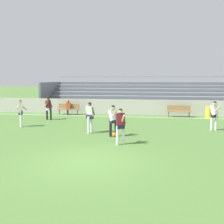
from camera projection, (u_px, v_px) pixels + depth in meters
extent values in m
plane|color=#517A38|center=(87.00, 161.00, 9.70)|extent=(160.00, 160.00, 0.00)
cube|color=white|center=(122.00, 117.00, 20.95)|extent=(44.00, 0.12, 0.01)
cube|color=#BCB7AD|center=(124.00, 107.00, 22.17)|extent=(48.00, 0.16, 1.26)
cube|color=#9EA3AD|center=(137.00, 109.00, 23.21)|extent=(17.88, 0.36, 0.08)
cube|color=slate|center=(136.00, 111.00, 23.03)|extent=(17.88, 0.04, 0.33)
cube|color=#9EA3AD|center=(137.00, 105.00, 23.88)|extent=(17.88, 0.36, 0.08)
cube|color=slate|center=(137.00, 107.00, 23.70)|extent=(17.88, 0.04, 0.33)
cube|color=#9EA3AD|center=(138.00, 100.00, 24.54)|extent=(17.88, 0.36, 0.08)
cube|color=slate|center=(137.00, 102.00, 24.37)|extent=(17.88, 0.04, 0.33)
cube|color=#9EA3AD|center=(138.00, 96.00, 25.21)|extent=(17.88, 0.36, 0.08)
cube|color=slate|center=(138.00, 98.00, 25.04)|extent=(17.88, 0.04, 0.33)
cube|color=#9EA3AD|center=(139.00, 92.00, 25.88)|extent=(17.88, 0.36, 0.08)
cube|color=slate|center=(138.00, 94.00, 25.70)|extent=(17.88, 0.04, 0.33)
cube|color=#9EA3AD|center=(139.00, 89.00, 26.55)|extent=(17.88, 0.36, 0.08)
cube|color=slate|center=(139.00, 90.00, 26.37)|extent=(17.88, 0.04, 0.33)
cube|color=#9EA3AD|center=(139.00, 85.00, 27.21)|extent=(17.88, 0.36, 0.08)
cube|color=slate|center=(139.00, 87.00, 27.04)|extent=(17.88, 0.04, 0.33)
cube|color=#9EA3AD|center=(140.00, 82.00, 27.88)|extent=(17.88, 0.36, 0.08)
cube|color=slate|center=(140.00, 83.00, 27.71)|extent=(17.88, 0.04, 0.33)
cube|color=slate|center=(51.00, 95.00, 26.90)|extent=(0.20, 5.43, 2.62)
cylinder|color=slate|center=(140.00, 77.00, 28.06)|extent=(17.88, 0.06, 0.06)
cube|color=#99754C|center=(179.00, 111.00, 20.64)|extent=(1.80, 0.40, 0.06)
cube|color=#99754C|center=(179.00, 108.00, 20.78)|extent=(1.80, 0.05, 0.40)
cylinder|color=#47474C|center=(169.00, 114.00, 20.78)|extent=(0.07, 0.07, 0.45)
cylinder|color=#47474C|center=(189.00, 114.00, 20.55)|extent=(0.07, 0.07, 0.45)
cube|color=#99754C|center=(68.00, 109.00, 21.99)|extent=(1.80, 0.40, 0.06)
cube|color=#99754C|center=(69.00, 106.00, 22.13)|extent=(1.80, 0.05, 0.40)
cylinder|color=#47474C|center=(60.00, 112.00, 22.13)|extent=(0.07, 0.07, 0.45)
cylinder|color=#47474C|center=(78.00, 112.00, 21.90)|extent=(0.07, 0.07, 0.45)
cylinder|color=yellow|center=(208.00, 112.00, 20.20)|extent=(0.46, 0.46, 0.85)
cylinder|color=#2D2D38|center=(68.00, 112.00, 21.80)|extent=(0.16, 0.16, 0.45)
cube|color=#B24C23|center=(68.00, 106.00, 21.95)|extent=(0.36, 0.24, 0.52)
sphere|color=brown|center=(68.00, 101.00, 21.90)|extent=(0.21, 0.21, 0.21)
cylinder|color=white|center=(91.00, 124.00, 14.83)|extent=(0.13, 0.13, 0.93)
cylinder|color=white|center=(89.00, 125.00, 14.50)|extent=(0.13, 0.13, 0.93)
cube|color=#232847|center=(90.00, 117.00, 14.61)|extent=(0.40, 0.30, 0.24)
cube|color=white|center=(90.00, 111.00, 14.57)|extent=(0.44, 0.37, 0.58)
cylinder|color=brown|center=(93.00, 111.00, 14.46)|extent=(0.15, 0.36, 0.48)
cylinder|color=brown|center=(87.00, 110.00, 14.66)|extent=(0.15, 0.36, 0.48)
sphere|color=brown|center=(90.00, 104.00, 14.52)|extent=(0.21, 0.21, 0.21)
sphere|color=black|center=(90.00, 104.00, 14.52)|extent=(0.20, 0.20, 0.20)
cylinder|color=black|center=(111.00, 128.00, 13.78)|extent=(0.13, 0.13, 0.85)
cylinder|color=black|center=(116.00, 128.00, 13.78)|extent=(0.13, 0.13, 0.85)
cube|color=#232847|center=(113.00, 121.00, 13.73)|extent=(0.41, 0.41, 0.24)
cube|color=white|center=(113.00, 115.00, 13.69)|extent=(0.54, 0.54, 0.60)
cylinder|color=beige|center=(113.00, 114.00, 13.88)|extent=(0.28, 0.27, 0.49)
cylinder|color=beige|center=(114.00, 115.00, 13.50)|extent=(0.28, 0.27, 0.49)
sphere|color=beige|center=(113.00, 108.00, 13.64)|extent=(0.21, 0.21, 0.21)
sphere|color=black|center=(113.00, 107.00, 13.64)|extent=(0.20, 0.20, 0.20)
cylinder|color=white|center=(117.00, 135.00, 12.04)|extent=(0.13, 0.13, 0.88)
cylinder|color=white|center=(123.00, 135.00, 12.19)|extent=(0.13, 0.13, 0.88)
cube|color=#232847|center=(120.00, 126.00, 12.06)|extent=(0.42, 0.34, 0.24)
cube|color=#56191E|center=(120.00, 119.00, 12.02)|extent=(0.49, 0.49, 0.60)
cylinder|color=beige|center=(118.00, 118.00, 12.20)|extent=(0.22, 0.38, 0.45)
cylinder|color=beige|center=(123.00, 119.00, 11.84)|extent=(0.22, 0.38, 0.45)
sphere|color=beige|center=(120.00, 111.00, 11.97)|extent=(0.21, 0.21, 0.21)
sphere|color=black|center=(120.00, 111.00, 11.97)|extent=(0.20, 0.20, 0.20)
cylinder|color=white|center=(21.00, 120.00, 16.42)|extent=(0.13, 0.13, 0.90)
cylinder|color=white|center=(21.00, 119.00, 16.65)|extent=(0.13, 0.13, 0.90)
cube|color=#232847|center=(21.00, 113.00, 16.48)|extent=(0.34, 0.42, 0.24)
cube|color=white|center=(20.00, 108.00, 16.44)|extent=(0.47, 0.48, 0.60)
cylinder|color=#D6A884|center=(17.00, 108.00, 16.31)|extent=(0.42, 0.22, 0.42)
cylinder|color=#D6A884|center=(23.00, 107.00, 16.55)|extent=(0.42, 0.22, 0.42)
sphere|color=#D6A884|center=(20.00, 102.00, 16.39)|extent=(0.21, 0.21, 0.21)
sphere|color=brown|center=(20.00, 101.00, 16.39)|extent=(0.20, 0.20, 0.20)
cylinder|color=white|center=(212.00, 123.00, 15.42)|extent=(0.13, 0.13, 0.92)
cylinder|color=white|center=(216.00, 123.00, 15.41)|extent=(0.13, 0.13, 0.92)
cube|color=black|center=(214.00, 115.00, 15.36)|extent=(0.41, 0.41, 0.24)
cube|color=white|center=(214.00, 110.00, 15.32)|extent=(0.54, 0.54, 0.60)
cylinder|color=beige|center=(212.00, 109.00, 15.50)|extent=(0.34, 0.34, 0.44)
cylinder|color=beige|center=(217.00, 110.00, 15.13)|extent=(0.34, 0.34, 0.44)
sphere|color=beige|center=(215.00, 103.00, 15.27)|extent=(0.21, 0.21, 0.21)
sphere|color=black|center=(215.00, 103.00, 15.27)|extent=(0.20, 0.20, 0.20)
cylinder|color=black|center=(47.00, 114.00, 19.38)|extent=(0.13, 0.13, 0.85)
cylinder|color=black|center=(51.00, 114.00, 19.26)|extent=(0.13, 0.13, 0.85)
cube|color=white|center=(49.00, 108.00, 19.27)|extent=(0.30, 0.40, 0.24)
cube|color=#56191E|center=(49.00, 104.00, 19.23)|extent=(0.42, 0.45, 0.59)
cylinder|color=brown|center=(50.00, 104.00, 19.41)|extent=(0.36, 0.16, 0.47)
cylinder|color=brown|center=(47.00, 104.00, 19.04)|extent=(0.36, 0.16, 0.47)
sphere|color=brown|center=(48.00, 99.00, 19.18)|extent=(0.21, 0.21, 0.21)
sphere|color=black|center=(48.00, 99.00, 19.18)|extent=(0.20, 0.20, 0.20)
sphere|color=orange|center=(114.00, 135.00, 13.74)|extent=(0.22, 0.22, 0.22)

